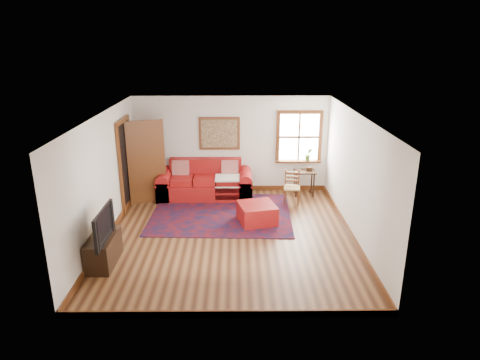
{
  "coord_description": "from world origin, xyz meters",
  "views": [
    {
      "loc": [
        0.14,
        -8.03,
        3.92
      ],
      "look_at": [
        0.21,
        0.6,
        1.01
      ],
      "focal_mm": 32.0,
      "sensor_mm": 36.0,
      "label": 1
    }
  ],
  "objects_px": {
    "red_ottoman": "(257,213)",
    "media_cabinet": "(103,250)",
    "red_leather_sofa": "(206,185)",
    "ladder_back_chair": "(292,186)",
    "side_table": "(304,175)"
  },
  "relations": [
    {
      "from": "side_table",
      "to": "media_cabinet",
      "type": "distance_m",
      "value": 5.43
    },
    {
      "from": "side_table",
      "to": "red_leather_sofa",
      "type": "bearing_deg",
      "value": -178.43
    },
    {
      "from": "red_leather_sofa",
      "to": "ladder_back_chair",
      "type": "bearing_deg",
      "value": -12.71
    },
    {
      "from": "red_ottoman",
      "to": "ladder_back_chair",
      "type": "xyz_separation_m",
      "value": [
        0.91,
        1.18,
        0.23
      ]
    },
    {
      "from": "red_ottoman",
      "to": "ladder_back_chair",
      "type": "relative_size",
      "value": 0.92
    },
    {
      "from": "red_ottoman",
      "to": "side_table",
      "type": "bearing_deg",
      "value": 39.26
    },
    {
      "from": "red_ottoman",
      "to": "ladder_back_chair",
      "type": "distance_m",
      "value": 1.5
    },
    {
      "from": "media_cabinet",
      "to": "red_leather_sofa",
      "type": "bearing_deg",
      "value": 64.79
    },
    {
      "from": "ladder_back_chair",
      "to": "media_cabinet",
      "type": "relative_size",
      "value": 0.85
    },
    {
      "from": "red_ottoman",
      "to": "side_table",
      "type": "height_order",
      "value": "side_table"
    },
    {
      "from": "ladder_back_chair",
      "to": "media_cabinet",
      "type": "bearing_deg",
      "value": -142.01
    },
    {
      "from": "side_table",
      "to": "ladder_back_chair",
      "type": "distance_m",
      "value": 0.68
    },
    {
      "from": "red_ottoman",
      "to": "ladder_back_chair",
      "type": "height_order",
      "value": "ladder_back_chair"
    },
    {
      "from": "red_leather_sofa",
      "to": "ladder_back_chair",
      "type": "xyz_separation_m",
      "value": [
        2.15,
        -0.48,
        0.13
      ]
    },
    {
      "from": "red_ottoman",
      "to": "media_cabinet",
      "type": "distance_m",
      "value": 3.35
    }
  ]
}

